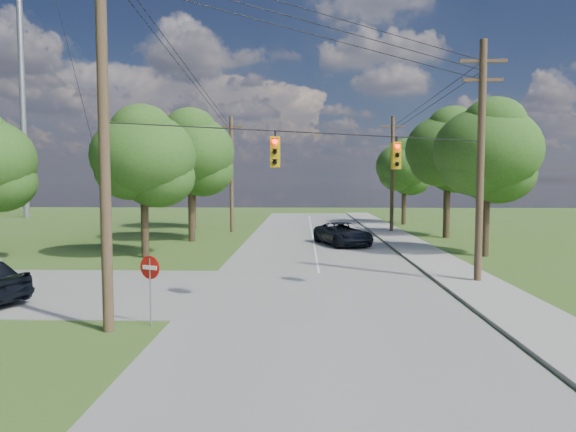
{
  "coord_description": "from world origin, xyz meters",
  "views": [
    {
      "loc": [
        1.21,
        -14.52,
        4.52
      ],
      "look_at": [
        0.64,
        5.0,
        3.15
      ],
      "focal_mm": 32.0,
      "sensor_mm": 36.0,
      "label": 1
    }
  ],
  "objects_px": {
    "do_not_enter_sign": "(150,274)",
    "pole_north_w": "(231,173)",
    "pole_ne": "(481,158)",
    "pole_north_e": "(392,173)",
    "car_main_north": "(343,234)",
    "pole_sw": "(104,121)"
  },
  "relations": [
    {
      "from": "do_not_enter_sign",
      "to": "pole_north_w",
      "type": "bearing_deg",
      "value": 116.38
    },
    {
      "from": "pole_ne",
      "to": "pole_north_e",
      "type": "relative_size",
      "value": 1.05
    },
    {
      "from": "pole_north_w",
      "to": "car_main_north",
      "type": "distance_m",
      "value": 13.48
    },
    {
      "from": "pole_ne",
      "to": "do_not_enter_sign",
      "type": "xyz_separation_m",
      "value": [
        -12.4,
        -7.0,
        -3.85
      ]
    },
    {
      "from": "pole_sw",
      "to": "car_main_north",
      "type": "xyz_separation_m",
      "value": [
        8.59,
        20.53,
        -5.42
      ]
    },
    {
      "from": "pole_ne",
      "to": "pole_north_e",
      "type": "bearing_deg",
      "value": 90.0
    },
    {
      "from": "pole_sw",
      "to": "pole_north_e",
      "type": "xyz_separation_m",
      "value": [
        13.5,
        29.6,
        -1.1
      ]
    },
    {
      "from": "pole_ne",
      "to": "car_main_north",
      "type": "bearing_deg",
      "value": 110.8
    },
    {
      "from": "pole_sw",
      "to": "pole_north_e",
      "type": "bearing_deg",
      "value": 65.48
    },
    {
      "from": "car_main_north",
      "to": "pole_north_w",
      "type": "bearing_deg",
      "value": 115.16
    },
    {
      "from": "pole_north_e",
      "to": "car_main_north",
      "type": "xyz_separation_m",
      "value": [
        -4.91,
        -9.07,
        -4.32
      ]
    },
    {
      "from": "do_not_enter_sign",
      "to": "car_main_north",
      "type": "bearing_deg",
      "value": 92.82
    },
    {
      "from": "pole_sw",
      "to": "pole_ne",
      "type": "bearing_deg",
      "value": 29.38
    },
    {
      "from": "pole_ne",
      "to": "pole_north_w",
      "type": "relative_size",
      "value": 1.05
    },
    {
      "from": "pole_sw",
      "to": "car_main_north",
      "type": "bearing_deg",
      "value": 67.3
    },
    {
      "from": "pole_sw",
      "to": "pole_ne",
      "type": "relative_size",
      "value": 1.14
    },
    {
      "from": "pole_sw",
      "to": "car_main_north",
      "type": "height_order",
      "value": "pole_sw"
    },
    {
      "from": "pole_ne",
      "to": "do_not_enter_sign",
      "type": "relative_size",
      "value": 4.78
    },
    {
      "from": "pole_north_e",
      "to": "pole_ne",
      "type": "bearing_deg",
      "value": -90.0
    },
    {
      "from": "pole_sw",
      "to": "pole_ne",
      "type": "xyz_separation_m",
      "value": [
        13.5,
        7.6,
        -0.76
      ]
    },
    {
      "from": "car_main_north",
      "to": "pole_ne",
      "type": "bearing_deg",
      "value": -88.78
    },
    {
      "from": "car_main_north",
      "to": "pole_sw",
      "type": "bearing_deg",
      "value": -132.28
    }
  ]
}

